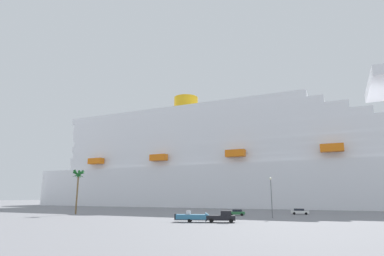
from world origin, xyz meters
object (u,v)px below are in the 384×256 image
at_px(pickup_truck, 222,217).
at_px(small_boat_on_trailer, 195,217).
at_px(parked_car_white_van, 300,211).
at_px(parked_car_green_wagon, 237,212).
at_px(palm_tree, 78,178).
at_px(street_lamp, 271,192).
at_px(cruise_ship, 241,165).

relative_size(pickup_truck, small_boat_on_trailer, 0.71).
height_order(pickup_truck, parked_car_white_van, pickup_truck).
relative_size(parked_car_white_van, parked_car_green_wagon, 1.08).
relative_size(palm_tree, street_lamp, 1.33).
relative_size(pickup_truck, parked_car_green_wagon, 1.33).
distance_m(small_boat_on_trailer, street_lamp, 21.92).
xyz_separation_m(cruise_ship, pickup_truck, (9.99, -84.36, -17.85)).
distance_m(cruise_ship, street_lamp, 72.47).
distance_m(cruise_ship, parked_car_green_wagon, 65.19).
bearing_deg(street_lamp, pickup_truck, -118.32).
relative_size(cruise_ship, palm_tree, 20.18).
bearing_deg(cruise_ship, small_boat_on_trailer, -86.79).
relative_size(small_boat_on_trailer, palm_tree, 0.67).
distance_m(pickup_truck, parked_car_white_van, 35.68).
xyz_separation_m(pickup_truck, palm_tree, (-45.61, 14.91, 9.04)).
distance_m(small_boat_on_trailer, parked_car_white_van, 38.98).
distance_m(cruise_ship, pickup_truck, 86.81).
xyz_separation_m(small_boat_on_trailer, parked_car_white_van, (19.54, 33.73, -0.13)).
xyz_separation_m(pickup_truck, small_boat_on_trailer, (-5.20, -1.05, -0.08)).
bearing_deg(cruise_ship, pickup_truck, -83.25).
height_order(street_lamp, parked_car_green_wagon, street_lamp).
bearing_deg(cruise_ship, parked_car_white_van, -64.80).
height_order(pickup_truck, palm_tree, palm_tree).
bearing_deg(palm_tree, parked_car_green_wagon, 9.50).
height_order(street_lamp, parked_car_white_van, street_lamp).
height_order(pickup_truck, parked_car_green_wagon, pickup_truck).
relative_size(cruise_ship, pickup_truck, 42.58).
bearing_deg(small_boat_on_trailer, street_lamp, 50.66).
height_order(cruise_ship, pickup_truck, cruise_ship).
height_order(cruise_ship, parked_car_green_wagon, cruise_ship).
distance_m(pickup_truck, small_boat_on_trailer, 5.31).
height_order(cruise_ship, small_boat_on_trailer, cruise_ship).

